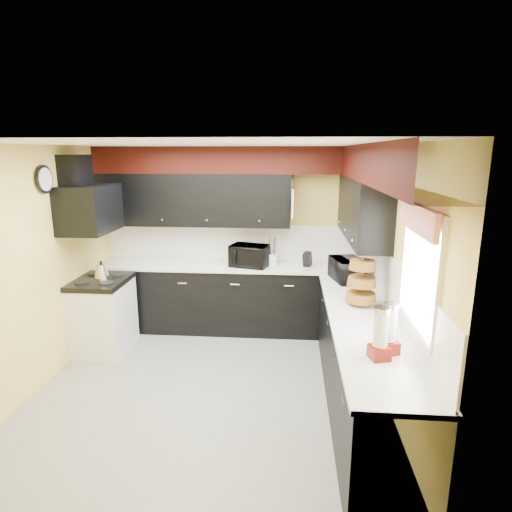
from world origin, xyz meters
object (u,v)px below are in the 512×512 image
Objects in this scene: microwave at (347,270)px; kettle at (101,271)px; toaster_oven at (249,256)px; knife_block at (307,260)px; utensil_crock at (272,260)px.

microwave is 3.00m from kettle.
kettle is at bearing -145.86° from toaster_oven.
toaster_oven is at bearing 50.91° from microwave.
knife_block reaches higher than kettle.
toaster_oven reaches higher than microwave.
microwave reaches higher than utensil_crock.
knife_block is (0.47, -0.05, 0.02)m from utensil_crock.
knife_block is at bearing 22.89° from microwave.
knife_block reaches higher than utensil_crock.
microwave is 1.13m from utensil_crock.
knife_block is at bearing 13.99° from kettle.
microwave is 2.47× the size of knife_block.
toaster_oven is 3.29× the size of utensil_crock.
microwave is 2.67× the size of kettle.
knife_block is (-0.45, 0.60, -0.04)m from microwave.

